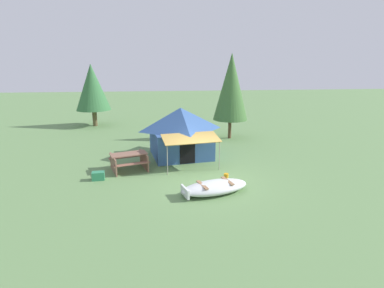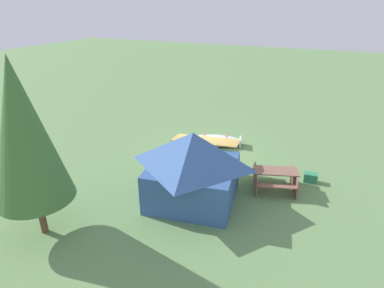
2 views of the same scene
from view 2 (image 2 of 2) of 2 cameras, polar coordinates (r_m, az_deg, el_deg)
The scene contains 7 objects.
ground_plane at distance 14.85m, azimuth 2.25°, elevation -2.36°, with size 80.00×80.00×0.00m, color #628851.
beached_rowboat at distance 16.07m, azimuth 4.14°, elevation 0.63°, with size 2.87×1.83×0.45m.
canvas_cabin_tent at distance 11.21m, azimuth 0.17°, elevation -3.87°, with size 3.56×4.56×2.57m.
picnic_table at distance 12.62m, azimuth 14.35°, elevation -5.71°, with size 1.98×1.84×0.79m.
cooler_box at distance 13.67m, azimuth 20.04°, elevation -5.53°, with size 0.51×0.33×0.36m, color #2E8458.
fuel_can at distance 15.38m, azimuth 0.29°, elevation -0.68°, with size 0.20×0.20×0.33m, color orange.
pine_tree_back_left at distance 9.85m, azimuth -27.48°, elevation 1.83°, with size 2.19×2.19×5.38m.
Camera 2 is at (-4.92, 12.39, 6.54)m, focal length 30.46 mm.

